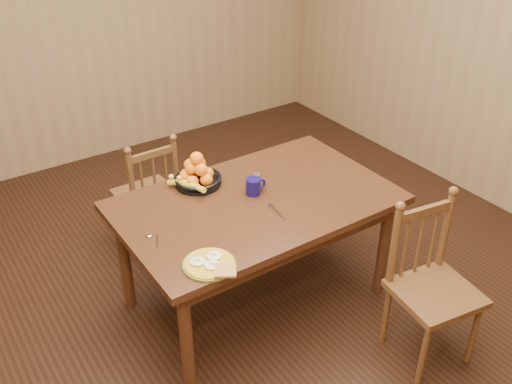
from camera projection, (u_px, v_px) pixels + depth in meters
room at (256, 103)px, 3.02m from camera, size 4.52×5.02×2.72m
dining_table at (256, 211)px, 3.37m from camera, size 1.60×1.00×0.75m
chair_far at (148, 195)px, 3.99m from camera, size 0.40×0.39×0.87m
chair_near at (431, 286)px, 3.11m from camera, size 0.48×0.47×0.94m
breakfast_plate at (210, 264)px, 2.79m from camera, size 0.26×0.31×0.04m
fork at (276, 211)px, 3.21m from camera, size 0.04×0.18×0.00m
spoon at (152, 237)px, 3.00m from camera, size 0.06×0.15×0.01m
coffee_mug at (254, 186)px, 3.36m from camera, size 0.13×0.09×0.10m
juice_glass at (256, 181)px, 3.42m from camera, size 0.06×0.06×0.09m
fruit_bowl at (197, 175)px, 3.44m from camera, size 0.32×0.32×0.22m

